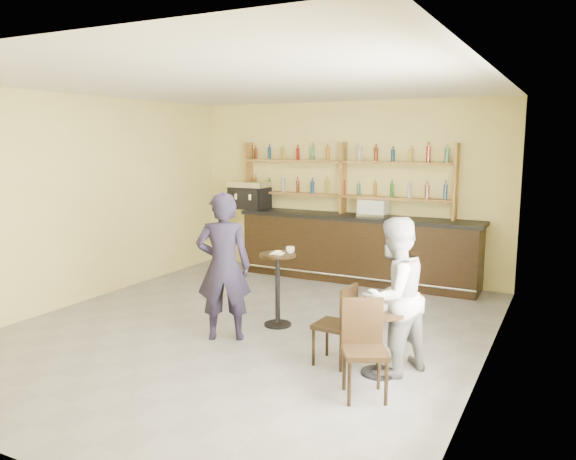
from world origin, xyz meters
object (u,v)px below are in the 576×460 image
at_px(pastry_case, 374,208).
at_px(chair_west, 334,324).
at_px(pedestal_table, 278,290).
at_px(espresso_machine, 249,195).
at_px(patron_second, 393,296).
at_px(chair_south, 365,351).
at_px(cafe_table, 379,342).
at_px(man_main, 224,267).
at_px(bar_counter, 357,248).

height_order(pastry_case, chair_west, pastry_case).
bearing_deg(pedestal_table, pastry_case, 82.26).
relative_size(espresso_machine, patron_second, 0.43).
relative_size(chair_west, chair_south, 0.96).
bearing_deg(pastry_case, patron_second, -66.91).
distance_m(cafe_table, patron_second, 0.52).
bearing_deg(chair_west, pedestal_table, -122.84).
bearing_deg(cafe_table, man_main, 175.50).
height_order(man_main, chair_south, man_main).
bearing_deg(pedestal_table, chair_west, -36.18).
relative_size(espresso_machine, pastry_case, 1.48).
bearing_deg(man_main, chair_west, 147.24).
bearing_deg(pastry_case, chair_west, -76.56).
height_order(cafe_table, chair_west, chair_west).
xyz_separation_m(pedestal_table, patron_second, (1.85, -0.80, 0.36)).
relative_size(chair_west, patron_second, 0.54).
bearing_deg(espresso_machine, chair_south, -41.79).
height_order(pedestal_table, chair_south, pedestal_table).
xyz_separation_m(bar_counter, pedestal_table, (-0.08, -2.82, -0.09)).
relative_size(bar_counter, chair_west, 4.73).
relative_size(pastry_case, chair_west, 0.54).
bearing_deg(bar_counter, pastry_case, 0.00).
distance_m(espresso_machine, man_main, 4.03).
bearing_deg(pedestal_table, bar_counter, 88.29).
relative_size(bar_counter, pastry_case, 8.81).
relative_size(espresso_machine, cafe_table, 1.02).
bearing_deg(patron_second, bar_counter, -127.77).
xyz_separation_m(bar_counter, chair_west, (1.11, -3.69, -0.13)).
height_order(pastry_case, patron_second, patron_second).
relative_size(cafe_table, patron_second, 0.42).
bearing_deg(bar_counter, patron_second, -64.06).
distance_m(cafe_table, chair_west, 0.56).
bearing_deg(man_main, cafe_table, 147.00).
height_order(espresso_machine, man_main, man_main).
relative_size(bar_counter, patron_second, 2.56).
bearing_deg(patron_second, pastry_case, -131.73).
xyz_separation_m(espresso_machine, chair_west, (3.34, -3.69, -0.99)).
height_order(pedestal_table, chair_west, pedestal_table).
xyz_separation_m(chair_west, chair_south, (0.60, -0.65, 0.02)).
height_order(man_main, cafe_table, man_main).
height_order(cafe_table, chair_south, chair_south).
relative_size(espresso_machine, man_main, 0.39).
xyz_separation_m(man_main, cafe_table, (2.10, -0.17, -0.58)).
distance_m(man_main, chair_south, 2.33).
bearing_deg(bar_counter, pedestal_table, -91.71).
bearing_deg(cafe_table, espresso_machine, 136.07).
bearing_deg(man_main, espresso_machine, -92.01).
height_order(bar_counter, patron_second, patron_second).
relative_size(pedestal_table, chair_west, 1.08).
xyz_separation_m(cafe_table, patron_second, (0.10, 0.12, 0.50)).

